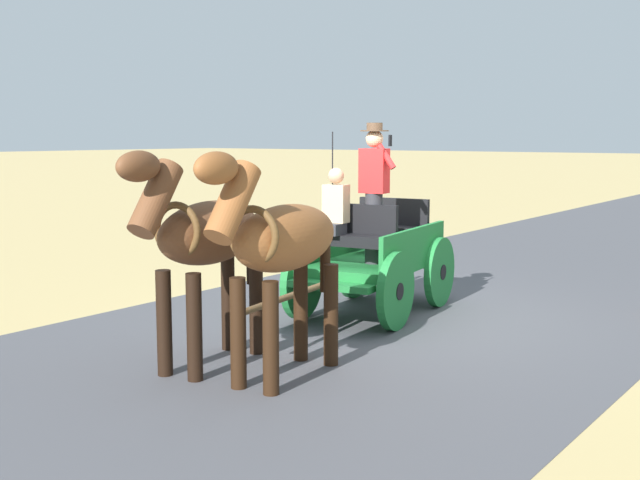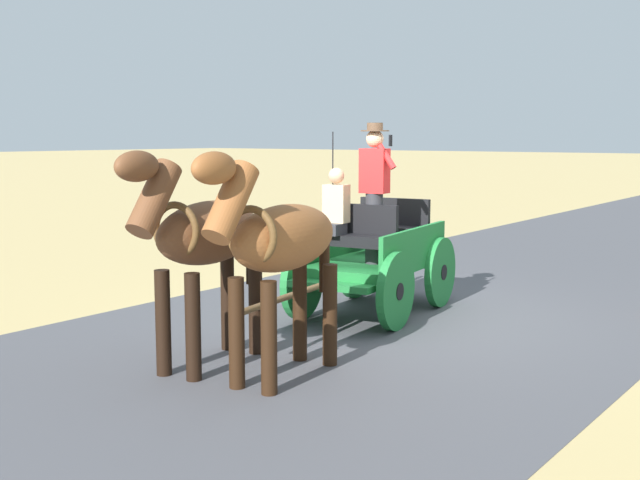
{
  "view_description": "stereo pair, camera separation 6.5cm",
  "coord_description": "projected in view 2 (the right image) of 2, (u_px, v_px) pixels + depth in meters",
  "views": [
    {
      "loc": [
        -5.17,
        8.79,
        2.34
      ],
      "look_at": [
        0.4,
        1.15,
        1.1
      ],
      "focal_mm": 44.77,
      "sensor_mm": 36.0,
      "label": 1
    },
    {
      "loc": [
        -5.22,
        8.75,
        2.34
      ],
      "look_at": [
        0.4,
        1.15,
        1.1
      ],
      "focal_mm": 44.77,
      "sensor_mm": 36.0,
      "label": 2
    }
  ],
  "objects": [
    {
      "name": "ground_plane",
      "position": [
        398.0,
        317.0,
        10.36
      ],
      "size": [
        200.0,
        200.0,
        0.0
      ],
      "primitive_type": "plane",
      "color": "tan"
    },
    {
      "name": "horse_near_side",
      "position": [
        278.0,
        244.0,
        7.55
      ],
      "size": [
        0.71,
        2.14,
        2.21
      ],
      "color": "brown",
      "rests_on": "ground"
    },
    {
      "name": "horse_off_side",
      "position": [
        203.0,
        238.0,
        7.97
      ],
      "size": [
        0.77,
        2.15,
        2.21
      ],
      "color": "brown",
      "rests_on": "ground"
    },
    {
      "name": "road_surface",
      "position": [
        398.0,
        317.0,
        10.36
      ],
      "size": [
        6.55,
        160.0,
        0.01
      ],
      "primitive_type": "cube",
      "color": "#4C4C51",
      "rests_on": "ground"
    },
    {
      "name": "horse_drawn_carriage",
      "position": [
        371.0,
        253.0,
        10.46
      ],
      "size": [
        1.73,
        4.51,
        2.5
      ],
      "color": "#1E7233",
      "rests_on": "ground"
    }
  ]
}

